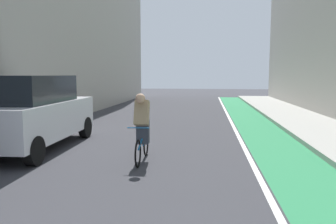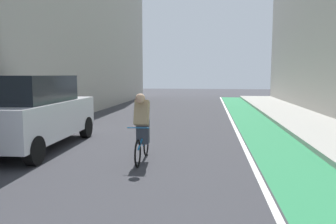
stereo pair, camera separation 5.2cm
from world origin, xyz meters
name	(u,v)px [view 1 (the left image)]	position (x,y,z in m)	size (l,w,h in m)	color
ground_plane	(164,131)	(0.00, 12.39, 0.00)	(72.12, 72.12, 0.00)	#38383D
bike_lane_paint	(255,125)	(3.45, 14.39, 0.00)	(1.60, 32.78, 0.00)	#2D8451
lane_divider_stripe	(232,124)	(2.55, 14.39, 0.00)	(0.12, 32.78, 0.00)	white
sidewalk_right	(310,124)	(5.56, 14.39, 0.07)	(2.63, 32.78, 0.14)	#A8A59E
parked_suv_white	(30,112)	(-3.19, 9.24, 1.02)	(2.10, 4.43, 1.98)	silver
cyclist_mid	(142,127)	(0.03, 8.34, 0.80)	(0.48, 1.66, 1.58)	black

